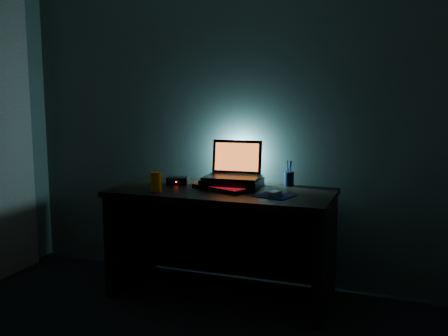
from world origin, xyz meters
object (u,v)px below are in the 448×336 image
(laptop, at_px, (234,169))
(router, at_px, (178,180))
(pen_cup, at_px, (289,179))
(juice_glass, at_px, (156,182))
(mouse, at_px, (275,193))
(keyboard, at_px, (219,188))

(laptop, relative_size, router, 2.31)
(pen_cup, relative_size, juice_glass, 0.79)
(mouse, height_order, router, router)
(keyboard, bearing_deg, laptop, 99.83)
(laptop, distance_m, juice_glass, 0.56)
(mouse, distance_m, router, 0.79)
(pen_cup, xyz_separation_m, router, (-0.77, -0.20, -0.03))
(keyboard, height_order, juice_glass, juice_glass)
(pen_cup, bearing_deg, juice_glass, -148.53)
(keyboard, bearing_deg, mouse, 12.94)
(pen_cup, distance_m, juice_glass, 0.94)
(keyboard, xyz_separation_m, mouse, (0.40, -0.08, 0.01))
(keyboard, bearing_deg, router, -173.87)
(keyboard, distance_m, mouse, 0.41)
(laptop, bearing_deg, router, -174.96)
(pen_cup, height_order, juice_glass, juice_glass)
(keyboard, bearing_deg, juice_glass, -131.86)
(keyboard, height_order, mouse, mouse)
(keyboard, relative_size, juice_glass, 3.37)
(pen_cup, xyz_separation_m, juice_glass, (-0.80, -0.49, 0.01))
(pen_cup, bearing_deg, laptop, -159.77)
(mouse, xyz_separation_m, pen_cup, (0.01, 0.39, 0.03))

